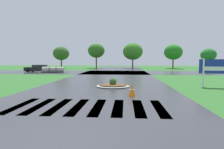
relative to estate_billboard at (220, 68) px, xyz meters
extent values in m
cube|color=#2D6628|center=(-8.76, -10.20, -1.53)|extent=(120.00, 120.00, 0.10)
cube|color=#35353A|center=(-8.76, -0.20, -1.47)|extent=(10.32, 80.00, 0.01)
cube|color=#35353A|center=(-8.76, 15.48, -1.47)|extent=(90.00, 9.29, 0.01)
cube|color=white|center=(-11.91, -6.43, -1.47)|extent=(0.45, 3.00, 0.01)
cube|color=white|center=(-11.01, -6.43, -1.47)|extent=(0.45, 3.00, 0.01)
cube|color=white|center=(-10.11, -6.43, -1.47)|extent=(0.45, 3.00, 0.01)
cube|color=white|center=(-9.21, -6.43, -1.47)|extent=(0.45, 3.00, 0.01)
cube|color=white|center=(-8.31, -6.43, -1.47)|extent=(0.45, 3.00, 0.01)
cube|color=white|center=(-7.41, -6.43, -1.47)|extent=(0.45, 3.00, 0.01)
cube|color=white|center=(-6.51, -6.43, -1.47)|extent=(0.45, 3.00, 0.01)
cube|color=white|center=(-5.61, -6.43, -1.47)|extent=(0.45, 3.00, 0.01)
cube|color=white|center=(-1.10, 0.21, -0.38)|extent=(0.14, 0.14, 2.18)
cube|color=navy|center=(0.00, 0.00, 0.11)|extent=(2.82, 0.61, 1.10)
cube|color=white|center=(0.00, 0.00, -0.05)|extent=(2.15, 0.49, 0.31)
ellipsoid|color=#9E9B93|center=(-8.06, -0.31, -1.42)|extent=(2.58, 2.23, 0.12)
ellipsoid|color=brown|center=(-8.06, -0.31, -1.33)|extent=(2.12, 1.83, 0.10)
sphere|color=#2D6023|center=(-8.06, -0.31, -1.08)|extent=(0.56, 0.56, 0.56)
cube|color=black|center=(-21.86, 15.81, -0.98)|extent=(4.45, 2.11, 0.65)
cube|color=#1E232B|center=(-21.66, 15.82, -0.46)|extent=(2.18, 1.72, 0.40)
cylinder|color=black|center=(-23.24, 14.77, -1.16)|extent=(0.66, 0.27, 0.64)
cylinder|color=black|center=(-23.40, 16.60, -1.16)|extent=(0.66, 0.27, 0.64)
cylinder|color=black|center=(-20.32, 15.02, -1.16)|extent=(0.66, 0.27, 0.64)
cylinder|color=black|center=(-20.47, 16.84, -1.16)|extent=(0.66, 0.27, 0.64)
cylinder|color=#9E9B93|center=(-19.82, 14.34, -1.02)|extent=(1.50, 1.20, 0.90)
cylinder|color=#9E9B93|center=(-18.83, 14.58, -1.02)|extent=(1.50, 1.20, 0.90)
cylinder|color=#9E9B93|center=(-17.84, 14.83, -1.02)|extent=(1.50, 1.20, 0.90)
cone|color=orange|center=(-6.71, -3.89, -1.13)|extent=(0.45, 0.45, 0.70)
torus|color=white|center=(-6.71, -3.89, -1.09)|extent=(0.27, 0.27, 0.04)
cube|color=orange|center=(-6.71, -3.89, -1.46)|extent=(0.36, 0.36, 0.03)
cylinder|color=#4C3823|center=(-22.03, 27.44, -0.37)|extent=(0.28, 0.28, 2.22)
ellipsoid|color=#325E23|center=(-22.03, 27.44, 2.03)|extent=(3.68, 3.68, 3.13)
cylinder|color=#4C3823|center=(-14.07, 29.21, -0.07)|extent=(0.28, 0.28, 2.82)
ellipsoid|color=#2F681F|center=(-14.07, 29.21, 2.73)|extent=(3.96, 3.96, 3.36)
cylinder|color=#4C3823|center=(-5.39, 29.67, -0.29)|extent=(0.28, 0.28, 2.37)
ellipsoid|color=#377822|center=(-5.39, 29.67, 2.52)|extent=(4.67, 4.67, 3.97)
cylinder|color=#4C3823|center=(4.08, 29.85, -0.29)|extent=(0.28, 0.28, 2.37)
ellipsoid|color=#267920|center=(4.08, 29.85, 2.36)|extent=(4.21, 4.21, 3.57)
cylinder|color=#4C3823|center=(12.16, 30.05, -0.48)|extent=(0.28, 0.28, 1.99)
ellipsoid|color=#25712B|center=(12.16, 30.05, 1.72)|extent=(3.45, 3.45, 2.93)
camera|label=1|loc=(-7.09, -14.40, 0.64)|focal=29.43mm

